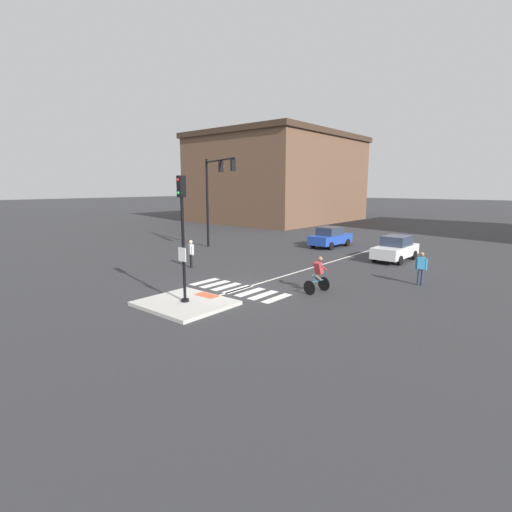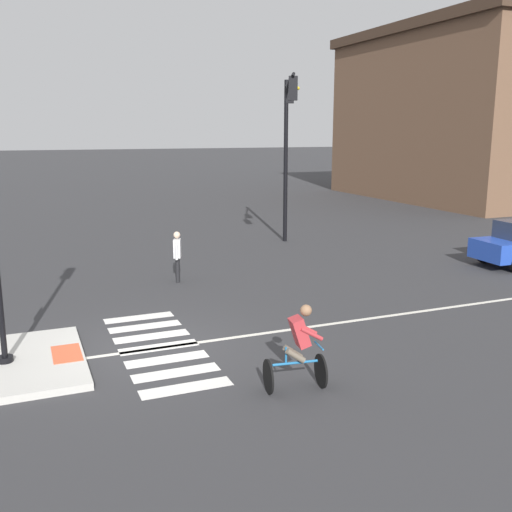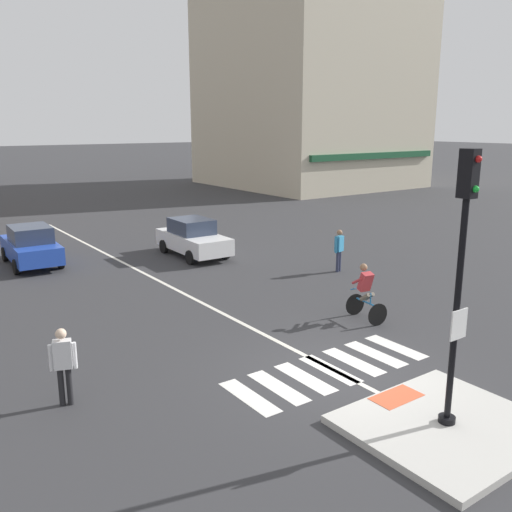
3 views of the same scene
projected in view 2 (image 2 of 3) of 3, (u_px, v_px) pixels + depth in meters
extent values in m
plane|color=#333335|center=(147.00, 349.00, 13.19)|extent=(300.00, 300.00, 0.00)
cube|color=beige|center=(6.00, 365.00, 12.09)|extent=(3.54, 3.13, 0.15)
cube|color=#DB5B38|center=(67.00, 353.00, 12.52)|extent=(1.10, 0.60, 0.01)
cylinder|color=black|center=(5.00, 359.00, 12.06)|extent=(0.32, 0.32, 0.12)
cube|color=silver|center=(139.00, 318.00, 15.40)|extent=(0.44, 1.80, 0.01)
cube|color=silver|center=(145.00, 326.00, 14.70)|extent=(0.44, 1.80, 0.01)
cube|color=silver|center=(151.00, 336.00, 13.99)|extent=(0.44, 1.80, 0.01)
cube|color=silver|center=(159.00, 347.00, 13.29)|extent=(0.44, 1.80, 0.01)
cube|color=silver|center=(167.00, 359.00, 12.59)|extent=(0.44, 1.80, 0.01)
cube|color=silver|center=(176.00, 373.00, 11.89)|extent=(0.44, 1.80, 0.01)
cube|color=silver|center=(186.00, 388.00, 11.19)|extent=(0.44, 1.80, 0.01)
cube|color=silver|center=(491.00, 302.00, 16.84)|extent=(0.14, 28.00, 0.01)
cylinder|color=black|center=(286.00, 163.00, 25.40)|extent=(0.18, 0.18, 6.96)
cylinder|color=black|center=(290.00, 81.00, 22.10)|extent=(4.99, 2.16, 0.11)
cube|color=black|center=(290.00, 92.00, 21.93)|extent=(0.36, 0.38, 0.80)
sphere|color=gold|center=(294.00, 92.00, 21.93)|extent=(0.12, 0.12, 0.12)
cube|color=black|center=(293.00, 88.00, 19.83)|extent=(0.36, 0.38, 0.80)
sphere|color=gold|center=(298.00, 88.00, 19.83)|extent=(0.12, 0.12, 0.12)
cylinder|color=black|center=(484.00, 255.00, 21.78)|extent=(0.21, 0.61, 0.60)
cylinder|color=black|center=(321.00, 371.00, 11.16)|extent=(0.66, 0.13, 0.66)
cylinder|color=black|center=(268.00, 377.00, 10.91)|extent=(0.66, 0.13, 0.66)
cylinder|color=#2370AD|center=(295.00, 363.00, 10.99)|extent=(0.17, 0.89, 0.05)
cylinder|color=#2370AD|center=(286.00, 355.00, 10.91)|extent=(0.04, 0.04, 0.30)
cylinder|color=#2370AD|center=(319.00, 346.00, 11.04)|extent=(0.44, 0.09, 0.04)
cylinder|color=#6B6051|center=(293.00, 352.00, 11.02)|extent=(0.17, 0.41, 0.33)
cylinder|color=#6B6051|center=(295.00, 356.00, 10.87)|extent=(0.17, 0.41, 0.33)
cube|color=#B73338|center=(300.00, 332.00, 10.88)|extent=(0.39, 0.42, 0.60)
sphere|color=#936B4C|center=(306.00, 310.00, 10.82)|extent=(0.22, 0.22, 0.22)
cylinder|color=#B73338|center=(306.00, 328.00, 11.08)|extent=(0.14, 0.46, 0.31)
cylinder|color=#B73338|center=(312.00, 334.00, 10.77)|extent=(0.14, 0.46, 0.31)
cylinder|color=black|center=(178.00, 270.00, 18.90)|extent=(0.12, 0.12, 0.82)
cylinder|color=black|center=(178.00, 269.00, 19.05)|extent=(0.12, 0.12, 0.82)
cube|color=silver|center=(177.00, 248.00, 18.83)|extent=(0.41, 0.33, 0.60)
cylinder|color=silver|center=(177.00, 251.00, 18.61)|extent=(0.09, 0.09, 0.56)
cylinder|color=silver|center=(178.00, 248.00, 19.06)|extent=(0.09, 0.09, 0.56)
sphere|color=beige|center=(177.00, 235.00, 18.73)|extent=(0.22, 0.22, 0.22)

